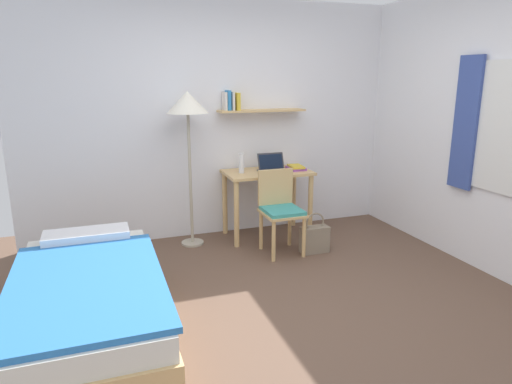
{
  "coord_description": "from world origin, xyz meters",
  "views": [
    {
      "loc": [
        -1.34,
        -2.93,
        1.79
      ],
      "look_at": [
        -0.12,
        0.51,
        0.85
      ],
      "focal_mm": 31.85,
      "sensor_mm": 36.0,
      "label": 1
    }
  ],
  "objects_px": {
    "bed": "(89,305)",
    "book_stack": "(296,168)",
    "water_bottle": "(241,163)",
    "handbag": "(315,239)",
    "laptop": "(272,166)",
    "desk_chair": "(280,208)",
    "standing_lamp": "(188,110)",
    "desk": "(267,184)"
  },
  "relations": [
    {
      "from": "bed",
      "to": "water_bottle",
      "type": "distance_m",
      "value": 2.32
    },
    {
      "from": "laptop",
      "to": "handbag",
      "type": "distance_m",
      "value": 0.95
    },
    {
      "from": "standing_lamp",
      "to": "book_stack",
      "type": "height_order",
      "value": "standing_lamp"
    },
    {
      "from": "book_stack",
      "to": "laptop",
      "type": "bearing_deg",
      "value": 175.59
    },
    {
      "from": "bed",
      "to": "desk_chair",
      "type": "xyz_separation_m",
      "value": [
        1.87,
        1.04,
        0.23
      ]
    },
    {
      "from": "laptop",
      "to": "standing_lamp",
      "type": "bearing_deg",
      "value": 178.94
    },
    {
      "from": "standing_lamp",
      "to": "laptop",
      "type": "relative_size",
      "value": 5.3
    },
    {
      "from": "desk_chair",
      "to": "handbag",
      "type": "relative_size",
      "value": 1.98
    },
    {
      "from": "bed",
      "to": "desk",
      "type": "relative_size",
      "value": 2.0
    },
    {
      "from": "desk_chair",
      "to": "laptop",
      "type": "bearing_deg",
      "value": 78.52
    },
    {
      "from": "bed",
      "to": "book_stack",
      "type": "relative_size",
      "value": 7.49
    },
    {
      "from": "book_stack",
      "to": "handbag",
      "type": "bearing_deg",
      "value": -95.16
    },
    {
      "from": "standing_lamp",
      "to": "laptop",
      "type": "height_order",
      "value": "standing_lamp"
    },
    {
      "from": "bed",
      "to": "book_stack",
      "type": "distance_m",
      "value": 2.76
    },
    {
      "from": "standing_lamp",
      "to": "water_bottle",
      "type": "height_order",
      "value": "standing_lamp"
    },
    {
      "from": "laptop",
      "to": "handbag",
      "type": "height_order",
      "value": "laptop"
    },
    {
      "from": "desk_chair",
      "to": "laptop",
      "type": "relative_size",
      "value": 2.74
    },
    {
      "from": "handbag",
      "to": "standing_lamp",
      "type": "bearing_deg",
      "value": 150.03
    },
    {
      "from": "bed",
      "to": "standing_lamp",
      "type": "xyz_separation_m",
      "value": [
        1.05,
        1.55,
        1.21
      ]
    },
    {
      "from": "bed",
      "to": "laptop",
      "type": "distance_m",
      "value": 2.56
    },
    {
      "from": "desk_chair",
      "to": "water_bottle",
      "type": "relative_size",
      "value": 3.96
    },
    {
      "from": "desk_chair",
      "to": "laptop",
      "type": "height_order",
      "value": "laptop"
    },
    {
      "from": "book_stack",
      "to": "handbag",
      "type": "xyz_separation_m",
      "value": [
        -0.06,
        -0.62,
        -0.63
      ]
    },
    {
      "from": "standing_lamp",
      "to": "handbag",
      "type": "distance_m",
      "value": 1.86
    },
    {
      "from": "standing_lamp",
      "to": "laptop",
      "type": "distance_m",
      "value": 1.13
    },
    {
      "from": "desk_chair",
      "to": "laptop",
      "type": "xyz_separation_m",
      "value": [
        0.1,
        0.49,
        0.33
      ]
    },
    {
      "from": "bed",
      "to": "desk_chair",
      "type": "distance_m",
      "value": 2.15
    },
    {
      "from": "bed",
      "to": "water_bottle",
      "type": "relative_size",
      "value": 8.94
    },
    {
      "from": "bed",
      "to": "book_stack",
      "type": "bearing_deg",
      "value": 33.9
    },
    {
      "from": "desk_chair",
      "to": "water_bottle",
      "type": "height_order",
      "value": "water_bottle"
    },
    {
      "from": "handbag",
      "to": "laptop",
      "type": "bearing_deg",
      "value": 109.4
    },
    {
      "from": "laptop",
      "to": "desk_chair",
      "type": "bearing_deg",
      "value": -101.48
    },
    {
      "from": "laptop",
      "to": "water_bottle",
      "type": "bearing_deg",
      "value": 178.19
    },
    {
      "from": "book_stack",
      "to": "desk_chair",
      "type": "bearing_deg",
      "value": -129.19
    },
    {
      "from": "desk",
      "to": "bed",
      "type": "bearing_deg",
      "value": -141.18
    },
    {
      "from": "desk",
      "to": "water_bottle",
      "type": "xyz_separation_m",
      "value": [
        -0.3,
        0.0,
        0.26
      ]
    },
    {
      "from": "standing_lamp",
      "to": "handbag",
      "type": "relative_size",
      "value": 3.83
    },
    {
      "from": "water_bottle",
      "to": "handbag",
      "type": "relative_size",
      "value": 0.5
    },
    {
      "from": "bed",
      "to": "water_bottle",
      "type": "height_order",
      "value": "water_bottle"
    },
    {
      "from": "desk",
      "to": "book_stack",
      "type": "distance_m",
      "value": 0.38
    },
    {
      "from": "bed",
      "to": "book_stack",
      "type": "xyz_separation_m",
      "value": [
        2.25,
        1.51,
        0.54
      ]
    },
    {
      "from": "desk",
      "to": "laptop",
      "type": "bearing_deg",
      "value": -7.53
    }
  ]
}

